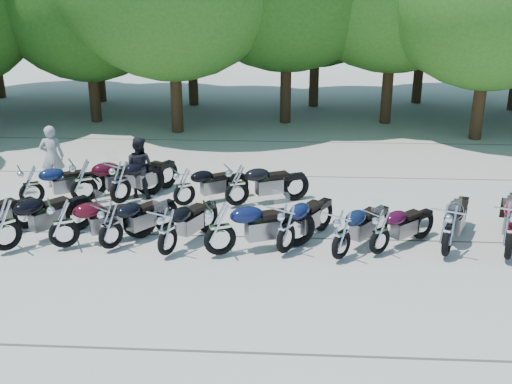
# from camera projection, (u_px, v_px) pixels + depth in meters

# --- Properties ---
(ground) EXTENTS (90.00, 90.00, 0.00)m
(ground) POSITION_uv_depth(u_px,v_px,m) (252.00, 267.00, 12.32)
(ground) COLOR gray
(ground) RESTS_ON ground
(motorcycle_2) EXTENTS (2.15, 2.34, 1.38)m
(motorcycle_2) POSITION_uv_depth(u_px,v_px,m) (4.00, 223.00, 12.71)
(motorcycle_2) COLOR black
(motorcycle_2) RESTS_ON ground
(motorcycle_3) EXTENTS (2.37, 1.65, 1.30)m
(motorcycle_3) POSITION_uv_depth(u_px,v_px,m) (63.00, 223.00, 12.86)
(motorcycle_3) COLOR #390711
(motorcycle_3) RESTS_ON ground
(motorcycle_4) EXTENTS (1.84, 2.11, 1.22)m
(motorcycle_4) POSITION_uv_depth(u_px,v_px,m) (110.00, 225.00, 12.85)
(motorcycle_4) COLOR black
(motorcycle_4) RESTS_ON ground
(motorcycle_5) EXTENTS (1.53, 2.23, 1.22)m
(motorcycle_5) POSITION_uv_depth(u_px,v_px,m) (167.00, 231.00, 12.55)
(motorcycle_5) COLOR black
(motorcycle_5) RESTS_ON ground
(motorcycle_6) EXTENTS (2.55, 1.63, 1.39)m
(motorcycle_6) POSITION_uv_depth(u_px,v_px,m) (220.00, 228.00, 12.49)
(motorcycle_6) COLOR #0C1338
(motorcycle_6) RESTS_ON ground
(motorcycle_7) EXTENTS (1.77, 2.30, 1.29)m
(motorcycle_7) POSITION_uv_depth(u_px,v_px,m) (286.00, 227.00, 12.63)
(motorcycle_7) COLOR #0D1539
(motorcycle_7) RESTS_ON ground
(motorcycle_8) EXTENTS (1.87, 2.18, 1.25)m
(motorcycle_8) POSITION_uv_depth(u_px,v_px,m) (342.00, 234.00, 12.35)
(motorcycle_8) COLOR #0B1632
(motorcycle_8) RESTS_ON ground
(motorcycle_9) EXTENTS (1.95, 1.83, 1.16)m
(motorcycle_9) POSITION_uv_depth(u_px,v_px,m) (380.00, 231.00, 12.61)
(motorcycle_9) COLOR #31061E
(motorcycle_9) RESTS_ON ground
(motorcycle_10) EXTENTS (1.62, 2.45, 1.34)m
(motorcycle_10) POSITION_uv_depth(u_px,v_px,m) (449.00, 229.00, 12.48)
(motorcycle_10) COLOR black
(motorcycle_10) RESTS_ON ground
(motorcycle_11) EXTENTS (1.64, 2.68, 1.45)m
(motorcycle_11) POSITION_uv_depth(u_px,v_px,m) (512.00, 229.00, 12.32)
(motorcycle_11) COLOR maroon
(motorcycle_11) RESTS_ON ground
(motorcycle_14) EXTENTS (2.24, 1.71, 1.25)m
(motorcycle_14) POSITION_uv_depth(u_px,v_px,m) (31.00, 185.00, 15.30)
(motorcycle_14) COLOR #0E183E
(motorcycle_14) RESTS_ON ground
(motorcycle_15) EXTENTS (2.50, 1.84, 1.38)m
(motorcycle_15) POSITION_uv_depth(u_px,v_px,m) (83.00, 180.00, 15.44)
(motorcycle_15) COLOR black
(motorcycle_15) RESTS_ON ground
(motorcycle_16) EXTENTS (1.89, 2.36, 1.33)m
(motorcycle_16) POSITION_uv_depth(u_px,v_px,m) (120.00, 181.00, 15.41)
(motorcycle_16) COLOR black
(motorcycle_16) RESTS_ON ground
(motorcycle_17) EXTENTS (2.11, 1.63, 1.18)m
(motorcycle_17) POSITION_uv_depth(u_px,v_px,m) (184.00, 186.00, 15.29)
(motorcycle_17) COLOR black
(motorcycle_17) RESTS_ON ground
(motorcycle_18) EXTENTS (2.36, 1.54, 1.29)m
(motorcycle_18) POSITION_uv_depth(u_px,v_px,m) (237.00, 184.00, 15.25)
(motorcycle_18) COLOR black
(motorcycle_18) RESTS_ON ground
(rider_0) EXTENTS (0.73, 0.56, 1.78)m
(rider_0) POSITION_uv_depth(u_px,v_px,m) (52.00, 157.00, 16.74)
(rider_0) COLOR #949396
(rider_0) RESTS_ON ground
(rider_1) EXTENTS (0.93, 0.79, 1.67)m
(rider_1) POSITION_uv_depth(u_px,v_px,m) (139.00, 167.00, 16.00)
(rider_1) COLOR black
(rider_1) RESTS_ON ground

